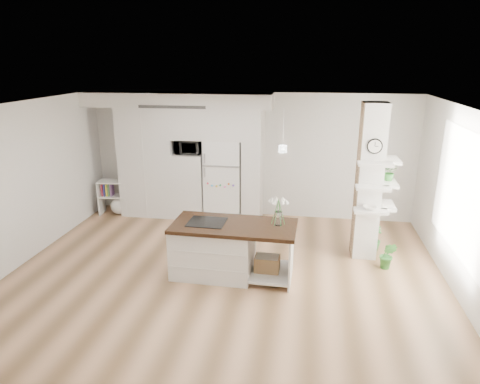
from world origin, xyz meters
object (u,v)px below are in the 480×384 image
object	(u,v)px
kitchen_island	(221,247)
floor_plant_a	(388,255)
bookshelf	(116,200)
refrigerator	(224,179)

from	to	relation	value
kitchen_island	floor_plant_a	bearing A→B (deg)	13.89
bookshelf	kitchen_island	bearing A→B (deg)	-45.61
kitchen_island	bookshelf	xyz separation A→B (m)	(-2.89, 2.39, -0.12)
kitchen_island	floor_plant_a	xyz separation A→B (m)	(2.71, 0.60, -0.22)
bookshelf	floor_plant_a	world-z (taller)	bookshelf
refrigerator	floor_plant_a	bearing A→B (deg)	-31.87
kitchen_island	bookshelf	world-z (taller)	kitchen_island
kitchen_island	bookshelf	bearing A→B (deg)	141.81
kitchen_island	refrigerator	bearing A→B (deg)	101.29
bookshelf	floor_plant_a	xyz separation A→B (m)	(5.61, -1.79, -0.09)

